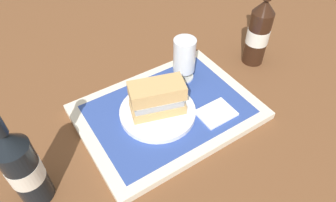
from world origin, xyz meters
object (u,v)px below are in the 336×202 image
beer_glass (184,58)px  beer_bottle (259,32)px  plate (159,113)px  second_bottle (22,167)px  sandwich (160,99)px

beer_glass → beer_bottle: beer_bottle is taller
beer_bottle → beer_glass: bearing=172.5°
plate → beer_glass: bearing=31.7°
plate → second_bottle: size_ratio=0.71×
beer_glass → second_bottle: (-0.45, -0.12, 0.01)m
plate → sandwich: 0.05m
plate → beer_bottle: bearing=7.8°
sandwich → beer_glass: beer_glass is taller
sandwich → beer_bottle: size_ratio=0.54×
sandwich → beer_glass: (0.13, 0.08, 0.01)m
plate → beer_bottle: beer_bottle is taller
beer_bottle → second_bottle: (-0.69, -0.09, 0.00)m
plate → beer_glass: (0.13, 0.08, 0.06)m
beer_glass → beer_bottle: bearing=-7.5°
plate → sandwich: size_ratio=1.33×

